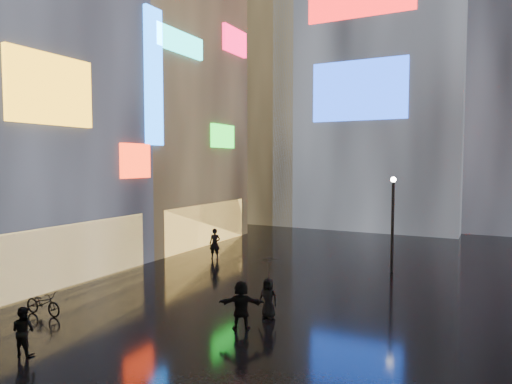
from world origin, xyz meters
The scene contains 12 objects.
ground centered at (0.00, 20.00, 0.00)m, with size 140.00×140.00×0.00m, color black.
building_left_mid centered at (-15.98, 14.01, 11.97)m, with size 10.28×12.70×24.00m.
building_left_far centered at (-15.98, 26.00, 10.98)m, with size 10.28×12.00×22.00m.
tower_main centered at (-3.00, 43.97, 21.01)m, with size 16.00×14.20×42.00m.
tower_flank_left centered at (-14.00, 42.00, 13.00)m, with size 10.00×10.00×26.00m, color black.
lamp_far centered at (2.34, 23.72, 2.94)m, with size 0.30×0.30×5.20m.
pedestrian_1 centered at (-5.85, 7.54, 0.76)m, with size 0.74×0.58×1.53m, color black.
pedestrian_4 centered at (-0.54, 14.08, 0.77)m, with size 0.75×0.49×1.53m, color black.
pedestrian_5 centered at (-0.84, 12.49, 0.89)m, with size 1.65×0.53×1.78m, color black.
pedestrian_6 centered at (-8.07, 22.22, 0.94)m, with size 0.69×0.45×1.89m, color black.
umbrella_2 centered at (-0.54, 14.08, 1.95)m, with size 0.91×0.93×0.83m, color black.
bicycle centered at (-8.51, 10.32, 0.47)m, with size 0.63×1.81×0.95m, color black.
Camera 1 is at (6.88, -1.49, 6.00)m, focal length 32.00 mm.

